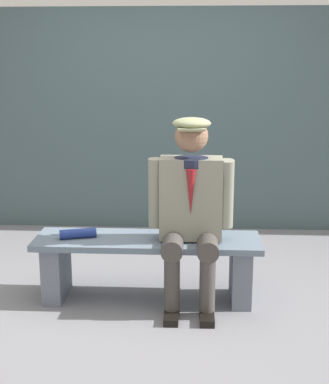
# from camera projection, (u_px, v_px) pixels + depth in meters

# --- Properties ---
(ground_plane) EXTENTS (30.00, 30.00, 0.00)m
(ground_plane) POSITION_uv_depth(u_px,v_px,m) (148.00, 298.00, 4.20)
(ground_plane) COLOR gray
(bench) EXTENTS (1.66, 0.46, 0.47)m
(bench) POSITION_uv_depth(u_px,v_px,m) (147.00, 259.00, 4.13)
(bench) COLOR slate
(bench) RESTS_ON ground
(seated_man) EXTENTS (0.61, 0.59, 1.36)m
(seated_man) POSITION_uv_depth(u_px,v_px,m) (191.00, 203.00, 3.95)
(seated_man) COLOR gray
(seated_man) RESTS_ON ground
(rolled_magazine) EXTENTS (0.27, 0.14, 0.07)m
(rolled_magazine) POSITION_uv_depth(u_px,v_px,m) (78.00, 233.00, 4.09)
(rolled_magazine) COLOR navy
(rolled_magazine) RESTS_ON bench
(stadium_wall) EXTENTS (12.00, 0.24, 2.25)m
(stadium_wall) POSITION_uv_depth(u_px,v_px,m) (162.00, 120.00, 5.81)
(stadium_wall) COLOR #425458
(stadium_wall) RESTS_ON ground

